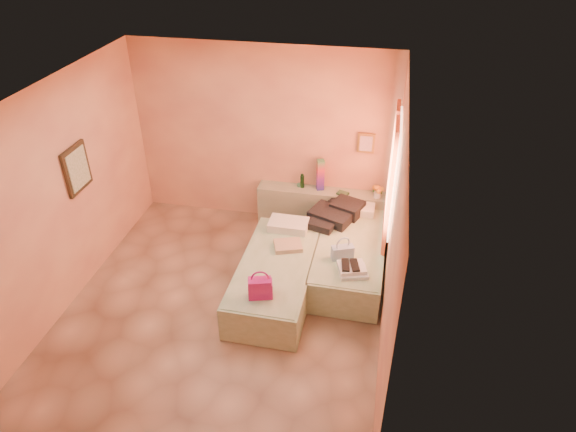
% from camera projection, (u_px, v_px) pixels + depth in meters
% --- Properties ---
extents(ground, '(4.50, 4.50, 0.00)m').
position_uv_depth(ground, '(225.00, 306.00, 6.68)').
color(ground, tan).
rests_on(ground, ground).
extents(room_walls, '(4.02, 4.51, 2.81)m').
position_uv_depth(room_walls, '(246.00, 165.00, 6.14)').
color(room_walls, '#F0B480').
rests_on(room_walls, ground).
extents(headboard_ledge, '(2.05, 0.30, 0.65)m').
position_uv_depth(headboard_ledge, '(323.00, 209.00, 8.07)').
color(headboard_ledge, gray).
rests_on(headboard_ledge, ground).
extents(bed_left, '(0.93, 2.01, 0.50)m').
position_uv_depth(bed_left, '(277.00, 277.00, 6.78)').
color(bed_left, '#B4CAA3').
rests_on(bed_left, ground).
extents(bed_right, '(0.93, 2.01, 0.50)m').
position_uv_depth(bed_right, '(349.00, 256.00, 7.16)').
color(bed_right, '#B4CAA3').
rests_on(bed_right, ground).
extents(water_bottle, '(0.08, 0.08, 0.22)m').
position_uv_depth(water_bottle, '(302.00, 181.00, 7.93)').
color(water_bottle, '#133518').
rests_on(water_bottle, headboard_ledge).
extents(rainbow_box, '(0.14, 0.14, 0.49)m').
position_uv_depth(rainbow_box, '(320.00, 175.00, 7.81)').
color(rainbow_box, '#B71673').
rests_on(rainbow_box, headboard_ledge).
extents(small_dish, '(0.14, 0.14, 0.03)m').
position_uv_depth(small_dish, '(301.00, 185.00, 8.02)').
color(small_dish, '#4D8D64').
rests_on(small_dish, headboard_ledge).
extents(green_book, '(0.20, 0.17, 0.03)m').
position_uv_depth(green_book, '(343.00, 193.00, 7.80)').
color(green_book, '#294C2D').
rests_on(green_book, headboard_ledge).
extents(flower_vase, '(0.21, 0.21, 0.24)m').
position_uv_depth(flower_vase, '(378.00, 190.00, 7.67)').
color(flower_vase, white).
rests_on(flower_vase, headboard_ledge).
extents(magenta_handbag, '(0.32, 0.23, 0.27)m').
position_uv_depth(magenta_handbag, '(260.00, 287.00, 6.03)').
color(magenta_handbag, '#B71673').
rests_on(magenta_handbag, bed_left).
extents(khaki_garment, '(0.44, 0.39, 0.06)m').
position_uv_depth(khaki_garment, '(288.00, 246.00, 6.90)').
color(khaki_garment, tan).
rests_on(khaki_garment, bed_left).
extents(clothes_pile, '(0.84, 0.84, 0.19)m').
position_uv_depth(clothes_pile, '(335.00, 215.00, 7.43)').
color(clothes_pile, black).
rests_on(clothes_pile, bed_right).
extents(blue_handbag, '(0.31, 0.22, 0.18)m').
position_uv_depth(blue_handbag, '(342.00, 252.00, 6.67)').
color(blue_handbag, '#436CA2').
rests_on(blue_handbag, bed_right).
extents(towel_stack, '(0.42, 0.38, 0.10)m').
position_uv_depth(towel_stack, '(353.00, 270.00, 6.43)').
color(towel_stack, silver).
rests_on(towel_stack, bed_right).
extents(sandal_pair, '(0.22, 0.27, 0.03)m').
position_uv_depth(sandal_pair, '(350.00, 266.00, 6.41)').
color(sandal_pair, black).
rests_on(sandal_pair, towel_stack).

